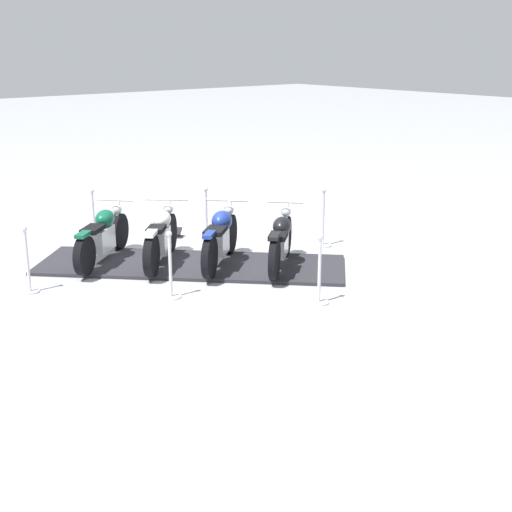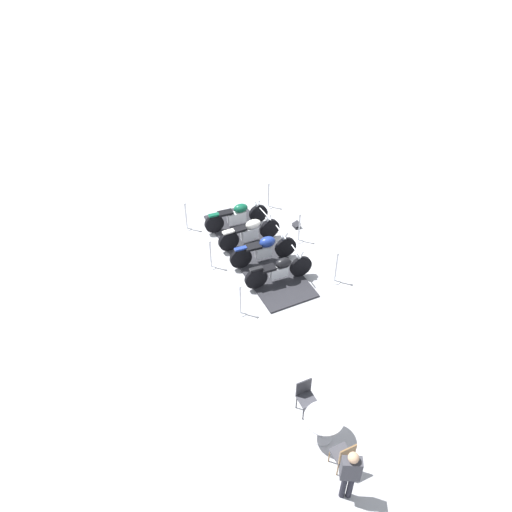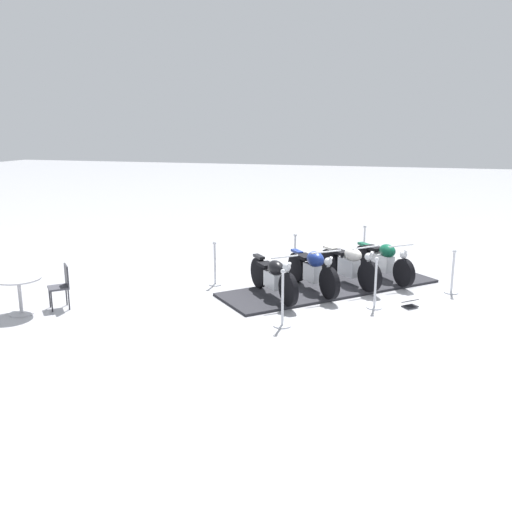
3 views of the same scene
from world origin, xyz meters
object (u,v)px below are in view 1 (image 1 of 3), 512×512
Objects in this scene: motorcycle_navy at (221,236)px; motorcycle_cream at (161,236)px; stanchion_right_rear at (94,223)px; stanchion_right_mid at (206,225)px; stanchion_left_rear at (28,269)px; stanchion_left_mid at (171,275)px; stanchion_right_front at (323,229)px; motorcycle_black at (281,240)px; info_placard at (175,234)px; stanchion_left_front at (319,280)px; motorcycle_forest at (103,235)px.

motorcycle_cream is at bearing 94.63° from motorcycle_navy.
stanchion_right_rear is 0.93× the size of stanchion_right_mid.
stanchion_right_rear is (-2.29, -2.21, -0.05)m from stanchion_left_rear.
stanchion_right_mid reaches higher than stanchion_left_mid.
stanchion_right_front is 1.11× the size of stanchion_right_rear.
stanchion_right_front is at bearing -62.05° from motorcycle_cream.
motorcycle_cream is 1.50× the size of stanchion_right_mid.
stanchion_left_rear is at bearing 116.49° from motorcycle_black.
motorcycle_black is at bearing -85.24° from motorcycle_navy.
stanchion_left_mid reaches higher than info_placard.
stanchion_left_rear reaches higher than stanchion_right_rear.
stanchion_left_rear is at bearing -46.02° from stanchion_left_mid.
stanchion_right_mid is (-1.58, 1.64, 0.02)m from stanchion_right_rear.
motorcycle_navy reaches higher than motorcycle_cream.
info_placard is (-1.31, 0.91, -0.27)m from stanchion_right_rear.
info_placard is (-0.48, -2.19, -0.50)m from motorcycle_navy.
stanchion_left_mid is 2.27m from stanchion_left_front.
stanchion_right_mid is at bearing -41.38° from motorcycle_forest.
info_placard is (0.25, -2.95, -0.47)m from motorcycle_black.
motorcycle_black is at bearing -112.83° from stanchion_left_front.
stanchion_right_front is 4.55m from stanchion_right_rear.
stanchion_right_front reaches higher than stanchion_left_rear.
stanchion_right_front reaches higher than stanchion_right_mid.
stanchion_left_front is 2.96× the size of info_placard.
motorcycle_cream is 1.46× the size of stanchion_right_front.
stanchion_right_rear is at bearing -136.02° from stanchion_left_rear.
stanchion_right_rear is (0.87, -5.48, -0.03)m from stanchion_left_front.
stanchion_left_rear is 0.98× the size of stanchion_right_mid.
stanchion_right_mid is (-2.29, -2.21, -0.00)m from stanchion_left_mid.
stanchion_right_front is at bearing -5.95° from info_placard.
stanchion_left_mid is at bearing -46.02° from stanchion_left_front.
stanchion_right_mid is at bearing 49.02° from motorcycle_black.
motorcycle_black is 1.64× the size of stanchion_left_mid.
stanchion_left_front is at bearing 133.98° from stanchion_left_mid.
stanchion_left_rear is at bearing 160.48° from motorcycle_forest.
stanchion_left_front is at bearing 43.98° from stanchion_right_front.
motorcycle_forest is at bearing -91.85° from stanchion_left_mid.
stanchion_left_front is (-1.58, 1.64, 0.00)m from stanchion_left_mid.
motorcycle_cream is at bearing 176.78° from stanchion_left_rear.
stanchion_right_rear is 2.82× the size of info_placard.
stanchion_left_front is 1.00× the size of stanchion_left_rear.
motorcycle_forest is 2.22m from stanchion_right_mid.
motorcycle_black is 0.97× the size of motorcycle_navy.
motorcycle_navy is at bearing 93.86° from motorcycle_black.
stanchion_right_mid is 3.05× the size of info_placard.
motorcycle_cream is at bearing -86.21° from motorcycle_forest.
stanchion_right_front is 1.02× the size of stanchion_right_mid.
info_placard is at bearing -95.47° from stanchion_left_front.
stanchion_left_mid is at bearing -131.97° from motorcycle_forest.
motorcycle_black is at bearing 19.88° from stanchion_right_front.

